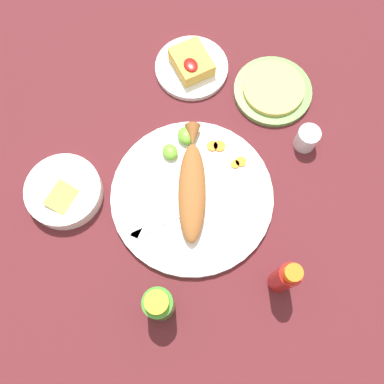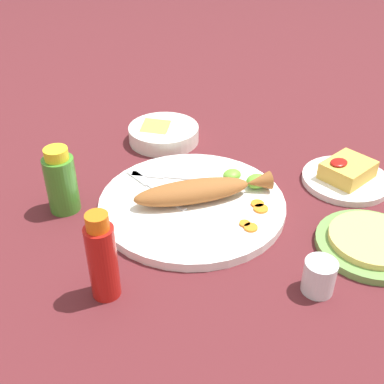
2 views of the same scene
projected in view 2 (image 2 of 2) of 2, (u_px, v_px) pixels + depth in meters
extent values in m
plane|color=#561E23|center=(192.00, 208.00, 0.95)|extent=(4.00, 4.00, 0.00)
cylinder|color=white|center=(192.00, 204.00, 0.95)|extent=(0.37, 0.37, 0.02)
ellipsoid|color=#935628|center=(192.00, 192.00, 0.93)|extent=(0.23, 0.16, 0.04)
cone|color=#935628|center=(258.00, 182.00, 0.96)|extent=(0.06, 0.06, 0.04)
cube|color=silver|center=(166.00, 197.00, 0.95)|extent=(0.01, 0.11, 0.00)
cube|color=silver|center=(139.00, 178.00, 1.01)|extent=(0.02, 0.07, 0.00)
cube|color=silver|center=(192.00, 178.00, 1.00)|extent=(0.08, 0.09, 0.00)
cube|color=silver|center=(148.00, 175.00, 1.01)|extent=(0.06, 0.07, 0.00)
cylinder|color=orange|center=(245.00, 224.00, 0.88)|extent=(0.02, 0.02, 0.00)
cylinder|color=orange|center=(251.00, 227.00, 0.87)|extent=(0.03, 0.03, 0.00)
cylinder|color=orange|center=(261.00, 209.00, 0.92)|extent=(0.03, 0.03, 0.00)
cylinder|color=orange|center=(258.00, 204.00, 0.93)|extent=(0.03, 0.03, 0.00)
ellipsoid|color=#6BB233|center=(257.00, 181.00, 0.98)|extent=(0.05, 0.04, 0.03)
ellipsoid|color=#6BB233|center=(231.00, 174.00, 1.00)|extent=(0.04, 0.03, 0.02)
cylinder|color=#B21914|center=(103.00, 262.00, 0.73)|extent=(0.05, 0.05, 0.13)
cylinder|color=orange|center=(97.00, 222.00, 0.68)|extent=(0.03, 0.03, 0.02)
cylinder|color=#3D8428|center=(62.00, 184.00, 0.92)|extent=(0.06, 0.06, 0.11)
cylinder|color=yellow|center=(56.00, 154.00, 0.88)|extent=(0.04, 0.04, 0.02)
cylinder|color=silver|center=(321.00, 275.00, 0.75)|extent=(0.05, 0.05, 0.06)
cylinder|color=white|center=(319.00, 282.00, 0.76)|extent=(0.04, 0.04, 0.03)
cylinder|color=white|center=(346.00, 180.00, 1.02)|extent=(0.18, 0.18, 0.01)
cube|color=gold|center=(348.00, 170.00, 1.01)|extent=(0.10, 0.08, 0.04)
ellipsoid|color=#AD140F|center=(339.00, 162.00, 0.99)|extent=(0.04, 0.03, 0.01)
cylinder|color=white|center=(164.00, 134.00, 1.17)|extent=(0.17, 0.17, 0.04)
cylinder|color=olive|center=(164.00, 129.00, 1.16)|extent=(0.15, 0.15, 0.01)
cube|color=gold|center=(154.00, 130.00, 1.14)|extent=(0.10, 0.10, 0.02)
cylinder|color=#6B9E4C|center=(370.00, 245.00, 0.85)|extent=(0.19, 0.19, 0.01)
cylinder|color=#E0C666|center=(372.00, 239.00, 0.84)|extent=(0.15, 0.15, 0.01)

